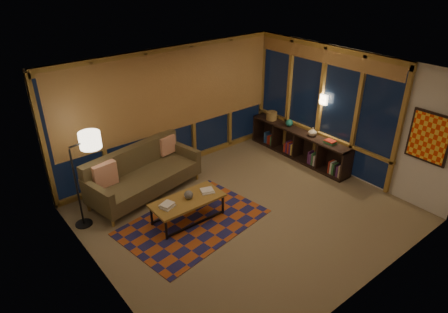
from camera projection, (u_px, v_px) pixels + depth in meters
floor at (245, 213)px, 7.56m from camera, size 5.50×5.00×0.01m
ceiling at (249, 73)px, 6.31m from camera, size 5.50×5.00×0.01m
walls at (247, 149)px, 6.94m from camera, size 5.51×5.01×2.70m
window_wall_back at (172, 110)px, 8.62m from camera, size 5.30×0.16×2.60m
window_wall_right at (319, 106)px, 8.84m from camera, size 0.16×3.70×2.60m
wall_art at (429, 138)px, 7.12m from camera, size 0.06×0.74×0.94m
wall_sconce at (324, 100)px, 8.61m from camera, size 0.12×0.18×0.22m
sofa at (145, 174)px, 7.93m from camera, size 2.42×1.35×0.94m
pillow_left at (105, 175)px, 7.43m from camera, size 0.47×0.19×0.46m
pillow_right at (167, 147)px, 8.57m from camera, size 0.40×0.20×0.39m
area_rug at (193, 222)px, 7.29m from camera, size 2.73×2.02×0.01m
coffee_table at (188, 209)px, 7.27m from camera, size 1.34×0.62×0.44m
book_stack_a at (167, 205)px, 6.95m from camera, size 0.26×0.23×0.06m
book_stack_b at (207, 190)px, 7.38m from camera, size 0.28×0.25×0.05m
ceramic_pot at (188, 195)px, 7.15m from camera, size 0.20×0.20×0.16m
floor_lamp at (76, 184)px, 6.85m from camera, size 0.62×0.47×1.70m
bookshelf at (299, 144)px, 9.42m from camera, size 0.40×2.76×0.69m
basket at (272, 116)px, 9.83m from camera, size 0.29×0.29×0.20m
teal_bowl at (289, 123)px, 9.46m from camera, size 0.19×0.19×0.18m
vase at (313, 132)px, 8.96m from camera, size 0.21×0.21×0.21m
shelf_book_stack at (330, 142)px, 8.65m from camera, size 0.17×0.24×0.07m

